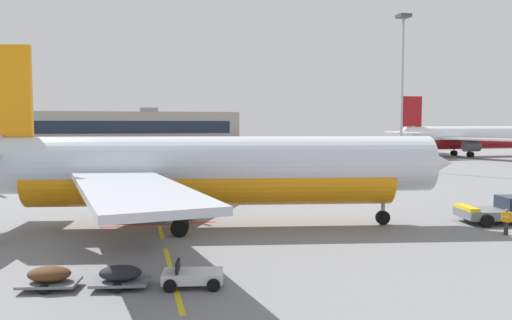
% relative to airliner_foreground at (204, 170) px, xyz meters
% --- Properties ---
extents(ground, '(400.00, 400.00, 0.00)m').
position_rel_airliner_foreground_xyz_m(ground, '(19.05, 19.52, -3.95)').
color(ground, slate).
extents(apron_paint_markings, '(8.00, 94.86, 0.01)m').
position_rel_airliner_foreground_xyz_m(apron_paint_markings, '(-2.95, 16.25, -3.95)').
color(apron_paint_markings, yellow).
rests_on(apron_paint_markings, ground).
extents(airliner_foreground, '(34.73, 34.10, 12.20)m').
position_rel_airliner_foreground_xyz_m(airliner_foreground, '(0.00, 0.00, 0.00)').
color(airliner_foreground, silver).
rests_on(airliner_foreground, ground).
extents(pushback_tug, '(6.40, 3.98, 2.08)m').
position_rel_airliner_foreground_xyz_m(pushback_tug, '(21.09, -3.72, -3.05)').
color(pushback_tug, slate).
rests_on(pushback_tug, ground).
extents(airliner_far_center, '(36.29, 36.19, 12.75)m').
position_rel_airliner_foreground_xyz_m(airliner_far_center, '(65.99, 61.01, 0.18)').
color(airliner_far_center, white).
rests_on(airliner_far_center, ground).
extents(baggage_train, '(8.72, 3.07, 1.14)m').
position_rel_airliner_foreground_xyz_m(baggage_train, '(-5.22, -11.92, -3.42)').
color(baggage_train, silver).
rests_on(baggage_train, ground).
extents(ground_crew_worker, '(0.43, 0.64, 1.68)m').
position_rel_airliner_foreground_xyz_m(ground_crew_worker, '(18.34, -7.00, -3.00)').
color(ground_crew_worker, '#232328').
rests_on(ground_crew_worker, ground).
extents(apron_light_mast_far, '(1.80, 1.80, 23.23)m').
position_rel_airliner_foreground_xyz_m(apron_light_mast_far, '(34.62, 34.49, 10.62)').
color(apron_light_mast_far, slate).
rests_on(apron_light_mast_far, ground).
extents(terminal_satellite, '(81.89, 27.05, 12.48)m').
position_rel_airliner_foreground_xyz_m(terminal_satellite, '(-11.44, 141.77, 1.50)').
color(terminal_satellite, '#9E998E').
rests_on(terminal_satellite, ground).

